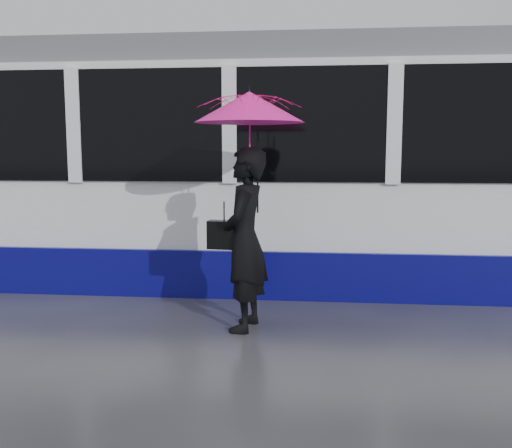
# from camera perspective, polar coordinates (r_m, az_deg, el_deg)

# --- Properties ---
(ground) EXTENTS (90.00, 90.00, 0.00)m
(ground) POSITION_cam_1_polar(r_m,az_deg,el_deg) (6.15, -2.25, -10.52)
(ground) COLOR #27272B
(ground) RESTS_ON ground
(rails) EXTENTS (34.00, 1.51, 0.02)m
(rails) POSITION_cam_1_polar(r_m,az_deg,el_deg) (8.55, 0.12, -5.32)
(rails) COLOR #3F3D38
(rails) RESTS_ON ground
(tram) EXTENTS (26.00, 2.56, 3.35)m
(tram) POSITION_cam_1_polar(r_m,az_deg,el_deg) (8.42, 15.81, 5.40)
(tram) COLOR white
(tram) RESTS_ON ground
(woman) EXTENTS (0.54, 0.75, 1.92)m
(woman) POSITION_cam_1_polar(r_m,az_deg,el_deg) (5.97, -1.14, -1.58)
(woman) COLOR black
(woman) RESTS_ON ground
(umbrella) EXTENTS (1.26, 1.26, 1.30)m
(umbrella) POSITION_cam_1_polar(r_m,az_deg,el_deg) (5.89, -0.68, 9.49)
(umbrella) COLOR #EF148D
(umbrella) RESTS_ON ground
(handbag) EXTENTS (0.36, 0.19, 0.48)m
(handbag) POSITION_cam_1_polar(r_m,az_deg,el_deg) (6.01, -3.20, -1.08)
(handbag) COLOR black
(handbag) RESTS_ON ground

